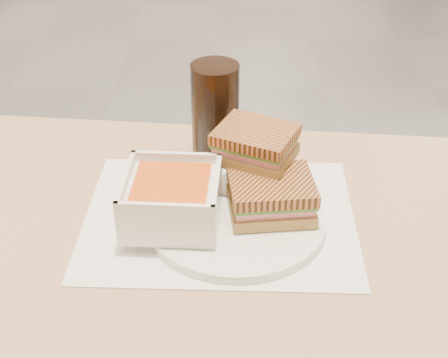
{
  "coord_description": "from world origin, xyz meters",
  "views": [
    {
      "loc": [
        0.0,
        -2.74,
        1.31
      ],
      "look_at": [
        0.01,
        -2.0,
        0.82
      ],
      "focal_mm": 50.49,
      "sensor_mm": 36.0,
      "label": 1
    }
  ],
  "objects_px": {
    "plate": "(236,220)",
    "cola_glass": "(215,113)",
    "soup_bowl": "(172,200)",
    "main_table": "(284,315)",
    "panini_lower": "(271,195)"
  },
  "relations": [
    {
      "from": "soup_bowl",
      "to": "panini_lower",
      "type": "distance_m",
      "value": 0.14
    },
    {
      "from": "plate",
      "to": "panini_lower",
      "type": "height_order",
      "value": "panini_lower"
    },
    {
      "from": "plate",
      "to": "cola_glass",
      "type": "distance_m",
      "value": 0.2
    },
    {
      "from": "cola_glass",
      "to": "plate",
      "type": "bearing_deg",
      "value": -80.89
    },
    {
      "from": "soup_bowl",
      "to": "cola_glass",
      "type": "bearing_deg",
      "value": 72.72
    },
    {
      "from": "panini_lower",
      "to": "main_table",
      "type": "bearing_deg",
      "value": -76.25
    },
    {
      "from": "main_table",
      "to": "plate",
      "type": "distance_m",
      "value": 0.16
    },
    {
      "from": "main_table",
      "to": "soup_bowl",
      "type": "bearing_deg",
      "value": 158.31
    },
    {
      "from": "main_table",
      "to": "cola_glass",
      "type": "bearing_deg",
      "value": 111.23
    },
    {
      "from": "plate",
      "to": "soup_bowl",
      "type": "distance_m",
      "value": 0.1
    },
    {
      "from": "plate",
      "to": "soup_bowl",
      "type": "xyz_separation_m",
      "value": [
        -0.09,
        -0.01,
        0.04
      ]
    },
    {
      "from": "plate",
      "to": "soup_bowl",
      "type": "bearing_deg",
      "value": -176.67
    },
    {
      "from": "main_table",
      "to": "panini_lower",
      "type": "height_order",
      "value": "panini_lower"
    },
    {
      "from": "soup_bowl",
      "to": "cola_glass",
      "type": "relative_size",
      "value": 0.85
    },
    {
      "from": "plate",
      "to": "cola_glass",
      "type": "height_order",
      "value": "cola_glass"
    }
  ]
}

